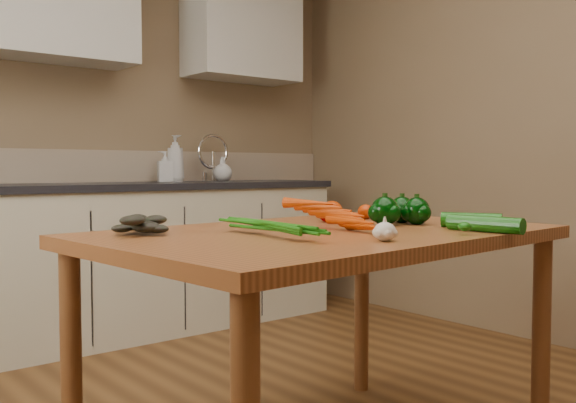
% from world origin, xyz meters
% --- Properties ---
extents(room, '(4.04, 5.04, 2.64)m').
position_xyz_m(room, '(0.00, 0.17, 1.25)').
color(room, brown).
rests_on(room, ground).
extents(counter_run, '(2.84, 0.64, 1.14)m').
position_xyz_m(counter_run, '(0.21, 2.19, 0.46)').
color(counter_run, beige).
rests_on(counter_run, ground).
extents(upper_cabinets, '(2.15, 0.35, 0.70)m').
position_xyz_m(upper_cabinets, '(0.51, 2.32, 1.95)').
color(upper_cabinets, silver).
rests_on(upper_cabinets, room).
extents(table, '(1.54, 1.05, 0.79)m').
position_xyz_m(table, '(-0.00, 0.17, 0.70)').
color(table, '#A05A2E').
rests_on(table, ground).
extents(soap_bottle_a, '(0.13, 0.13, 0.30)m').
position_xyz_m(soap_bottle_a, '(0.65, 2.30, 1.05)').
color(soap_bottle_a, silver).
rests_on(soap_bottle_a, counter_run).
extents(soap_bottle_b, '(0.11, 0.11, 0.20)m').
position_xyz_m(soap_bottle_b, '(0.58, 2.30, 1.00)').
color(soap_bottle_b, silver).
rests_on(soap_bottle_b, counter_run).
extents(soap_bottle_c, '(0.18, 0.18, 0.16)m').
position_xyz_m(soap_bottle_c, '(0.99, 2.27, 0.98)').
color(soap_bottle_c, silver).
rests_on(soap_bottle_c, counter_run).
extents(carrot_bunch, '(0.29, 0.23, 0.07)m').
position_xyz_m(carrot_bunch, '(-0.07, 0.14, 0.83)').
color(carrot_bunch, '#D54105').
rests_on(carrot_bunch, table).
extents(leafy_greens, '(0.21, 0.19, 0.11)m').
position_xyz_m(leafy_greens, '(-0.52, 0.41, 0.84)').
color(leafy_greens, black).
rests_on(leafy_greens, table).
extents(garlic_bulb, '(0.06, 0.06, 0.05)m').
position_xyz_m(garlic_bulb, '(-0.09, -0.17, 0.81)').
color(garlic_bulb, silver).
rests_on(garlic_bulb, table).
extents(pepper_a, '(0.10, 0.10, 0.10)m').
position_xyz_m(pepper_a, '(0.27, 0.16, 0.84)').
color(pepper_a, black).
rests_on(pepper_a, table).
extents(pepper_b, '(0.09, 0.09, 0.09)m').
position_xyz_m(pepper_b, '(0.41, 0.19, 0.84)').
color(pepper_b, black).
rests_on(pepper_b, table).
extents(pepper_c, '(0.09, 0.09, 0.09)m').
position_xyz_m(pepper_c, '(0.38, 0.11, 0.84)').
color(pepper_c, black).
rests_on(pepper_c, table).
extents(tomato_a, '(0.07, 0.07, 0.06)m').
position_xyz_m(tomato_a, '(0.20, 0.38, 0.82)').
color(tomato_a, '#8F0205').
rests_on(tomato_a, table).
extents(tomato_b, '(0.08, 0.08, 0.08)m').
position_xyz_m(tomato_b, '(0.26, 0.41, 0.83)').
color(tomato_b, '#BC3004').
rests_on(tomato_b, table).
extents(tomato_c, '(0.06, 0.06, 0.06)m').
position_xyz_m(tomato_c, '(0.42, 0.39, 0.82)').
color(tomato_c, '#BC3004').
rests_on(tomato_c, table).
extents(zucchini_a, '(0.14, 0.20, 0.05)m').
position_xyz_m(zucchini_a, '(0.42, -0.09, 0.81)').
color(zucchini_a, '#0B4B08').
rests_on(zucchini_a, table).
extents(zucchini_b, '(0.08, 0.25, 0.05)m').
position_xyz_m(zucchini_b, '(0.33, -0.20, 0.81)').
color(zucchini_b, '#0B4B08').
rests_on(zucchini_b, table).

